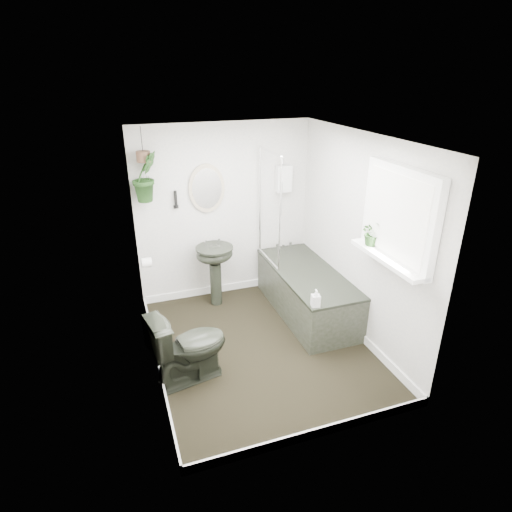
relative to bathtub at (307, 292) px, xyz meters
name	(u,v)px	position (x,y,z in m)	size (l,w,h in m)	color
floor	(260,346)	(-0.80, -0.50, -0.30)	(2.30, 2.80, 0.02)	black
ceiling	(261,137)	(-0.80, -0.50, 2.02)	(2.30, 2.80, 0.02)	white
wall_back	(224,212)	(-0.80, 0.91, 0.86)	(2.30, 0.02, 2.30)	silver
wall_front	(325,324)	(-0.80, -1.91, 0.86)	(2.30, 0.02, 2.30)	silver
wall_left	(145,269)	(-1.96, -0.50, 0.86)	(0.02, 2.80, 2.30)	silver
wall_right	(359,239)	(0.36, -0.50, 0.86)	(0.02, 2.80, 2.30)	silver
skirting	(260,342)	(-0.80, -0.50, -0.24)	(2.30, 2.80, 0.10)	white
bathtub	(307,292)	(0.00, 0.00, 0.00)	(0.72, 1.72, 0.58)	black
bath_screen	(269,208)	(-0.33, 0.49, 0.99)	(0.04, 0.72, 1.40)	silver
shower_box	(284,179)	(0.00, 0.84, 1.26)	(0.20, 0.10, 0.35)	white
oval_mirror	(207,189)	(-1.03, 0.87, 1.21)	(0.46, 0.03, 0.62)	tan
wall_sconce	(176,199)	(-1.43, 0.86, 1.11)	(0.04, 0.04, 0.22)	black
toilet_roll_holder	(147,263)	(-1.90, 0.20, 0.61)	(0.11, 0.11, 0.11)	white
window_recess	(399,216)	(0.29, -1.20, 1.36)	(0.08, 1.00, 0.90)	white
window_sill	(387,259)	(0.22, -1.20, 0.94)	(0.18, 1.00, 0.04)	white
window_blinds	(395,216)	(0.24, -1.20, 1.36)	(0.01, 0.86, 0.76)	white
toilet	(189,346)	(-1.65, -0.78, 0.10)	(0.43, 0.76, 0.77)	black
pedestal_sink	(216,276)	(-1.03, 0.60, 0.12)	(0.48, 0.41, 0.82)	black
sill_plant	(373,233)	(0.24, -0.90, 1.09)	(0.24, 0.20, 0.26)	black
hanging_plant	(145,177)	(-1.77, 0.75, 1.45)	(0.32, 0.26, 0.58)	black
soap_bottle	(316,298)	(-0.29, -0.79, 0.39)	(0.09, 0.09, 0.19)	black
hanging_pot	(143,156)	(-1.77, 0.75, 1.68)	(0.16, 0.16, 0.12)	brown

